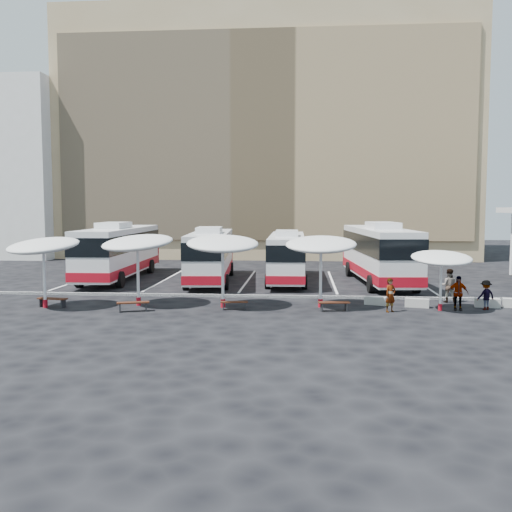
# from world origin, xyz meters

# --- Properties ---
(ground) EXTENTS (120.00, 120.00, 0.00)m
(ground) POSITION_xyz_m (0.00, 0.00, 0.00)
(ground) COLOR black
(ground) RESTS_ON ground
(sandstone_building) EXTENTS (42.00, 18.25, 29.60)m
(sandstone_building) POSITION_xyz_m (0.00, 31.87, 12.63)
(sandstone_building) COLOR tan
(sandstone_building) RESTS_ON ground
(apartment_block) EXTENTS (14.00, 14.00, 18.00)m
(apartment_block) POSITION_xyz_m (-28.00, 28.00, 9.00)
(apartment_block) COLOR silver
(apartment_block) RESTS_ON ground
(curb_divider) EXTENTS (34.00, 0.25, 0.15)m
(curb_divider) POSITION_xyz_m (0.00, 0.50, 0.07)
(curb_divider) COLOR black
(curb_divider) RESTS_ON ground
(bay_lines) EXTENTS (24.15, 12.00, 0.01)m
(bay_lines) POSITION_xyz_m (0.00, 8.00, 0.01)
(bay_lines) COLOR white
(bay_lines) RESTS_ON ground
(bus_0) EXTENTS (3.29, 13.20, 4.17)m
(bus_0) POSITION_xyz_m (-9.38, 7.99, 2.13)
(bus_0) COLOR silver
(bus_0) RESTS_ON ground
(bus_1) EXTENTS (3.59, 12.39, 3.88)m
(bus_1) POSITION_xyz_m (-2.55, 7.21, 1.98)
(bus_1) COLOR silver
(bus_1) RESTS_ON ground
(bus_2) EXTENTS (2.80, 11.51, 3.64)m
(bus_2) POSITION_xyz_m (2.80, 7.82, 1.86)
(bus_2) COLOR silver
(bus_2) RESTS_ON ground
(bus_3) EXTENTS (3.95, 13.55, 4.24)m
(bus_3) POSITION_xyz_m (9.10, 7.34, 2.17)
(bus_3) COLOR silver
(bus_3) RESTS_ON ground
(sunshade_0) EXTENTS (4.65, 4.68, 3.81)m
(sunshade_0) POSITION_xyz_m (-9.51, -3.78, 3.24)
(sunshade_0) COLOR silver
(sunshade_0) RESTS_ON ground
(sunshade_1) EXTENTS (4.98, 5.00, 3.93)m
(sunshade_1) POSITION_xyz_m (-4.84, -2.72, 3.34)
(sunshade_1) COLOR silver
(sunshade_1) RESTS_ON ground
(sunshade_2) EXTENTS (4.49, 4.53, 3.93)m
(sunshade_2) POSITION_xyz_m (-0.25, -2.93, 3.34)
(sunshade_2) COLOR silver
(sunshade_2) RESTS_ON ground
(sunshade_3) EXTENTS (4.03, 4.07, 3.88)m
(sunshade_3) POSITION_xyz_m (4.85, -2.46, 3.29)
(sunshade_3) COLOR silver
(sunshade_3) RESTS_ON ground
(sunshade_4) EXTENTS (3.14, 3.18, 3.15)m
(sunshade_4) POSITION_xyz_m (10.88, -2.97, 2.67)
(sunshade_4) COLOR silver
(sunshade_4) RESTS_ON ground
(wood_bench_0) EXTENTS (1.64, 0.68, 0.49)m
(wood_bench_0) POSITION_xyz_m (-9.19, -3.61, 0.37)
(wood_bench_0) COLOR #33160B
(wood_bench_0) RESTS_ON ground
(wood_bench_1) EXTENTS (1.66, 0.89, 0.49)m
(wood_bench_1) POSITION_xyz_m (-4.60, -4.50, 0.38)
(wood_bench_1) COLOR #33160B
(wood_bench_1) RESTS_ON ground
(wood_bench_2) EXTENTS (1.44, 0.54, 0.43)m
(wood_bench_2) POSITION_xyz_m (0.42, -3.55, 0.33)
(wood_bench_2) COLOR #33160B
(wood_bench_2) RESTS_ON ground
(wood_bench_3) EXTENTS (1.62, 0.66, 0.48)m
(wood_bench_3) POSITION_xyz_m (5.49, -3.57, 0.37)
(wood_bench_3) COLOR #33160B
(wood_bench_3) RESTS_ON ground
(conc_bench_0) EXTENTS (1.20, 0.77, 0.43)m
(conc_bench_0) POSITION_xyz_m (7.82, -1.50, 0.21)
(conc_bench_0) COLOR #999993
(conc_bench_0) RESTS_ON ground
(conc_bench_1) EXTENTS (1.30, 0.73, 0.46)m
(conc_bench_1) POSITION_xyz_m (9.92, -2.05, 0.23)
(conc_bench_1) COLOR #999993
(conc_bench_1) RESTS_ON ground
(conc_bench_2) EXTENTS (1.31, 0.64, 0.47)m
(conc_bench_2) POSITION_xyz_m (13.58, -1.79, 0.24)
(conc_bench_2) COLOR #999993
(conc_bench_2) RESTS_ON ground
(passenger_0) EXTENTS (0.74, 0.68, 1.70)m
(passenger_0) POSITION_xyz_m (8.30, -3.54, 0.85)
(passenger_0) COLOR black
(passenger_0) RESTS_ON ground
(passenger_1) EXTENTS (1.04, 0.89, 1.86)m
(passenger_1) POSITION_xyz_m (11.94, -0.38, 0.93)
(passenger_1) COLOR black
(passenger_1) RESTS_ON ground
(passenger_2) EXTENTS (1.07, 0.52, 1.77)m
(passenger_2) POSITION_xyz_m (11.80, -2.76, 0.88)
(passenger_2) COLOR black
(passenger_2) RESTS_ON ground
(passenger_3) EXTENTS (1.12, 0.89, 1.52)m
(passenger_3) POSITION_xyz_m (13.25, -2.51, 0.76)
(passenger_3) COLOR black
(passenger_3) RESTS_ON ground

